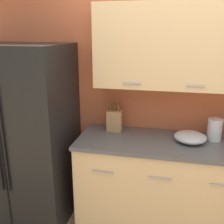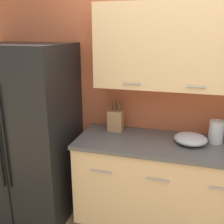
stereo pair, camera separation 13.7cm
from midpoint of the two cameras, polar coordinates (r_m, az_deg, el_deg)
The scene contains 6 objects.
wall_back at distance 2.65m, azimuth 18.26°, elevation 5.70°, with size 10.00×0.39×2.60m.
counter_unit at distance 2.73m, azimuth 17.31°, elevation -15.59°, with size 2.12×0.64×0.92m.
refrigerator at distance 2.86m, azimuth -16.73°, elevation -4.24°, with size 0.95×0.79×1.80m.
knife_block at distance 2.69m, azimuth 2.24°, elevation -1.79°, with size 0.15×0.11×0.31m.
steel_canister at distance 2.61m, azimuth 23.14°, elevation -3.98°, with size 0.14×0.14×0.22m.
mixing_bowl at distance 2.52m, azimuth 18.24°, elevation -5.59°, with size 0.30×0.30×0.09m.
Camera 2 is at (-0.05, -1.48, 1.91)m, focal length 42.00 mm.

